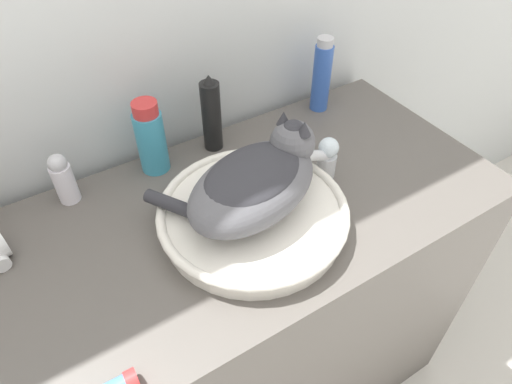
# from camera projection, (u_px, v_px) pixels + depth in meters

# --- Properties ---
(wall_back) EXTENTS (8.00, 0.05, 2.40)m
(wall_back) POSITION_uv_depth(u_px,v_px,m) (145.00, 8.00, 0.95)
(wall_back) COLOR silver
(wall_back) RESTS_ON ground_plane
(vanity_counter) EXTENTS (1.24, 0.57, 0.87)m
(vanity_counter) POSITION_uv_depth(u_px,v_px,m) (237.00, 322.00, 1.28)
(vanity_counter) COLOR #56514C
(vanity_counter) RESTS_ON ground_plane
(sink_basin) EXTENTS (0.39, 0.39, 0.05)m
(sink_basin) POSITION_uv_depth(u_px,v_px,m) (253.00, 215.00, 0.93)
(sink_basin) COLOR white
(sink_basin) RESTS_ON vanity_counter
(cat) EXTENTS (0.35, 0.27, 0.16)m
(cat) POSITION_uv_depth(u_px,v_px,m) (256.00, 179.00, 0.88)
(cat) COLOR #56565B
(cat) RESTS_ON sink_basin
(faucet) EXTENTS (0.16, 0.06, 0.14)m
(faucet) POSITION_uv_depth(u_px,v_px,m) (323.00, 156.00, 1.01)
(faucet) COLOR silver
(faucet) RESTS_ON vanity_counter
(deodorant_stick) EXTENTS (0.04, 0.04, 0.12)m
(deodorant_stick) POSITION_uv_depth(u_px,v_px,m) (63.00, 178.00, 0.97)
(deodorant_stick) COLOR silver
(deodorant_stick) RESTS_ON vanity_counter
(shampoo_bottle_tall) EXTENTS (0.05, 0.05, 0.20)m
(shampoo_bottle_tall) POSITION_uv_depth(u_px,v_px,m) (322.00, 76.00, 1.20)
(shampoo_bottle_tall) COLOR #335BB7
(shampoo_bottle_tall) RESTS_ON vanity_counter
(mouthwash_bottle) EXTENTS (0.07, 0.07, 0.18)m
(mouthwash_bottle) POSITION_uv_depth(u_px,v_px,m) (151.00, 138.00, 1.03)
(mouthwash_bottle) COLOR teal
(mouthwash_bottle) RESTS_ON vanity_counter
(hairspray_can_black) EXTENTS (0.05, 0.05, 0.20)m
(hairspray_can_black) POSITION_uv_depth(u_px,v_px,m) (211.00, 115.00, 1.08)
(hairspray_can_black) COLOR black
(hairspray_can_black) RESTS_ON vanity_counter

